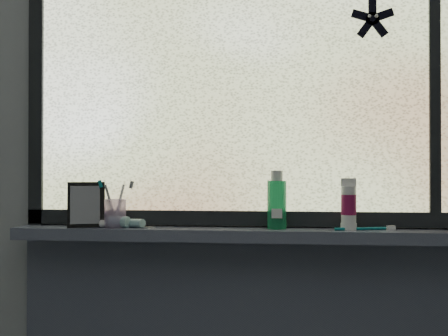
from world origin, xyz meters
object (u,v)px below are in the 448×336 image
Objects in this scene: toothbrush_cup at (115,213)px; cream_tube at (349,202)px; vanity_mirror at (86,205)px; mouthwash_bottle at (277,200)px.

toothbrush_cup is 0.80× the size of cream_tube.
cream_tube is (0.88, 0.02, 0.01)m from vanity_mirror.
cream_tube is at bearing -1.96° from mouthwash_bottle.
mouthwash_bottle is at bearing 1.80° from toothbrush_cup.
toothbrush_cup is 0.55m from mouthwash_bottle.
mouthwash_bottle reaches higher than toothbrush_cup.
vanity_mirror is 0.97× the size of mouthwash_bottle.
vanity_mirror reaches higher than cream_tube.
toothbrush_cup is 0.60× the size of mouthwash_bottle.
toothbrush_cup is at bearing -179.32° from cream_tube.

